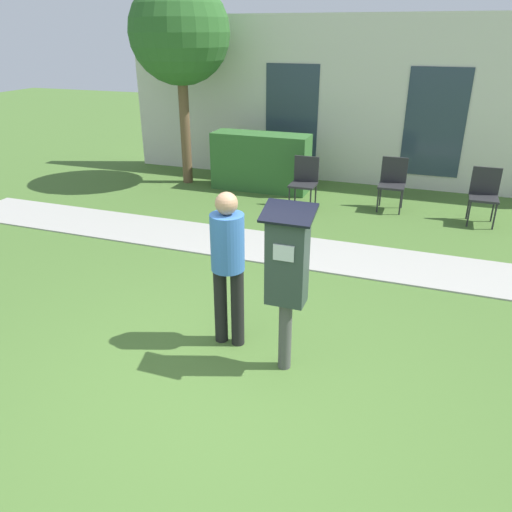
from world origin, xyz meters
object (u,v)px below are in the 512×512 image
(person_standing, at_px, (228,259))
(outdoor_chair_middle, at_px, (393,180))
(outdoor_chair_left, at_px, (305,178))
(outdoor_chair_right, at_px, (484,191))
(parking_meter, at_px, (287,269))

(person_standing, height_order, outdoor_chair_middle, person_standing)
(outdoor_chair_left, height_order, outdoor_chair_right, same)
(parking_meter, xyz_separation_m, person_standing, (-0.64, 0.21, -0.09))
(parking_meter, height_order, person_standing, parking_meter)
(parking_meter, bearing_deg, outdoor_chair_middle, 84.95)
(person_standing, relative_size, outdoor_chair_left, 1.76)
(outdoor_chair_right, bearing_deg, outdoor_chair_middle, 160.84)
(outdoor_chair_middle, bearing_deg, outdoor_chair_right, 13.19)
(person_standing, bearing_deg, outdoor_chair_middle, 116.08)
(person_standing, xyz_separation_m, outdoor_chair_middle, (1.09, 4.82, -0.40))
(parking_meter, xyz_separation_m, outdoor_chair_middle, (0.44, 5.03, -0.49))
(outdoor_chair_left, bearing_deg, parking_meter, -97.15)
(parking_meter, distance_m, outdoor_chair_middle, 5.08)
(parking_meter, distance_m, outdoor_chair_left, 4.72)
(person_standing, bearing_deg, parking_meter, 20.41)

